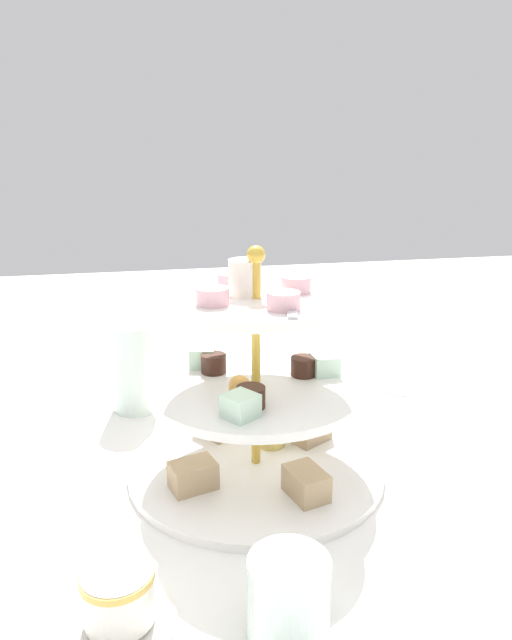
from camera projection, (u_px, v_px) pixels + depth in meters
name	position (u px, v px, depth m)	size (l,w,h in m)	color
ground_plane	(256.00, 469.00, 0.68)	(2.40, 2.40, 0.00)	white
tiered_serving_stand	(256.00, 404.00, 0.65)	(0.30, 0.30, 0.27)	white
water_glass_tall_right	(135.00, 367.00, 0.82)	(0.07, 0.07, 0.13)	silver
water_glass_short_left	(289.00, 599.00, 0.44)	(0.06, 0.06, 0.07)	silver
teacup_with_saucer	(119.00, 599.00, 0.45)	(0.09, 0.09, 0.05)	white
butter_knife_left	(359.00, 387.00, 0.91)	(0.17, 0.01, 0.00)	silver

